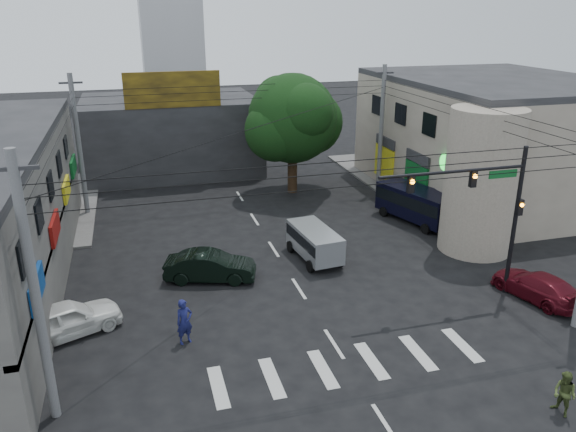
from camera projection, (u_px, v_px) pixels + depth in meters
name	position (u px, v px, depth m)	size (l,w,h in m)	color
ground	(311.00, 308.00, 25.64)	(160.00, 160.00, 0.00)	black
sidewalk_far_right	(451.00, 173.00, 46.43)	(16.00, 16.00, 0.15)	#514F4C
building_right	(494.00, 139.00, 40.55)	(14.00, 18.00, 8.00)	gray
corner_column	(481.00, 181.00, 30.65)	(4.00, 4.00, 8.00)	gray
building_far	(171.00, 134.00, 47.06)	(14.00, 10.00, 6.00)	#232326
billboard	(172.00, 90.00, 41.14)	(7.00, 0.30, 2.60)	olive
street_tree	(293.00, 119.00, 40.10)	(6.40, 6.40, 8.70)	black
traffic_gantry	(487.00, 200.00, 25.04)	(7.10, 0.35, 7.20)	black
utility_pole_near_left	(35.00, 294.00, 17.31)	(0.32, 0.32, 9.20)	#59595B
utility_pole_far_left	(79.00, 147.00, 35.82)	(0.32, 0.32, 9.20)	#59595B
utility_pole_far_right	(381.00, 129.00, 41.15)	(0.32, 0.32, 9.20)	#59595B
dark_sedan	(210.00, 266.00, 28.11)	(4.77, 2.78, 1.49)	black
white_compact	(67.00, 319.00, 23.29)	(4.82, 3.40, 1.52)	white
maroon_sedan	(537.00, 286.00, 26.33)	(2.84, 4.76, 1.29)	#4E0B15
silver_minivan	(315.00, 244.00, 30.40)	(2.11, 4.22, 1.75)	gray
navy_van	(416.00, 205.00, 35.77)	(3.65, 5.80, 2.17)	black
traffic_officer	(184.00, 322.00, 22.70)	(0.83, 0.70, 1.94)	#171A50
pedestrian_olive	(564.00, 394.00, 18.68)	(0.76, 0.90, 1.63)	#3D4C23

